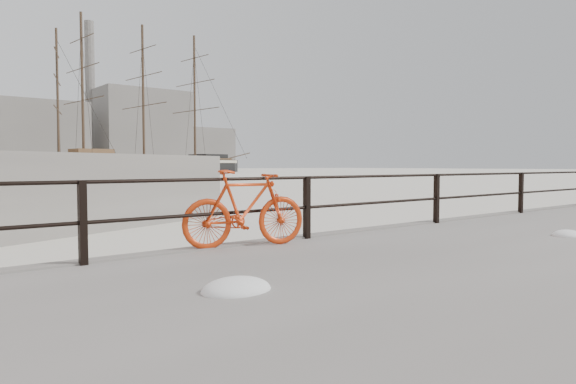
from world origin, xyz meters
TOP-DOWN VIEW (x-y plane):
  - ground at (0.00, 0.00)m, footprint 400.00×400.00m
  - guardrail at (0.00, -0.15)m, footprint 28.00×0.10m
  - bicycle at (-4.76, -0.25)m, footprint 1.86×0.68m
  - barque_black at (33.51, 92.08)m, footprint 55.15×22.58m
  - schooner_mid at (5.39, 74.32)m, footprint 33.34×22.40m
  - industrial_west at (20.00, 140.00)m, footprint 32.00×18.00m
  - industrial_mid at (55.00, 145.00)m, footprint 26.00×20.00m
  - industrial_east at (78.00, 150.00)m, footprint 20.00×16.00m
  - smokestack at (42.00, 150.00)m, footprint 2.80×2.80m

SIDE VIEW (x-z plane):
  - ground at x=0.00m, z-range 0.00..0.00m
  - barque_black at x=33.51m, z-range -15.42..15.42m
  - schooner_mid at x=5.39m, z-range -10.98..10.98m
  - guardrail at x=0.00m, z-range 0.35..1.35m
  - bicycle at x=-4.76m, z-range 0.35..1.46m
  - industrial_east at x=78.00m, z-range 0.00..14.00m
  - industrial_west at x=20.00m, z-range 0.00..18.00m
  - industrial_mid at x=55.00m, z-range 0.00..24.00m
  - smokestack at x=42.00m, z-range 0.00..44.00m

